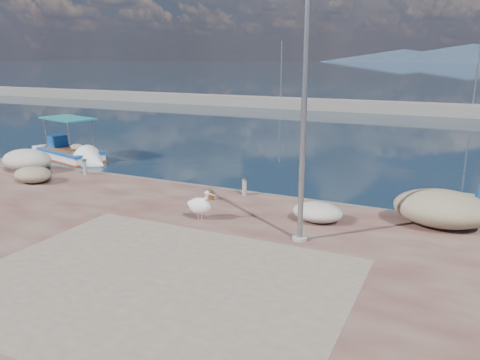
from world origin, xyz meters
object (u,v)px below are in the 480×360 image
lamp_post (304,128)px  bollard_near (244,186)px  pelican (200,206)px  boat_left (70,155)px

lamp_post → bollard_near: size_ratio=10.10×
pelican → lamp_post: bearing=-2.1°
boat_left → lamp_post: bearing=-9.3°
pelican → bollard_near: (0.11, 3.21, -0.11)m
bollard_near → boat_left: bearing=163.3°
boat_left → lamp_post: size_ratio=0.87×
pelican → bollard_near: pelican is taller
pelican → lamp_post: size_ratio=0.15×
lamp_post → bollard_near: bearing=134.5°
lamp_post → bollard_near: 5.67m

